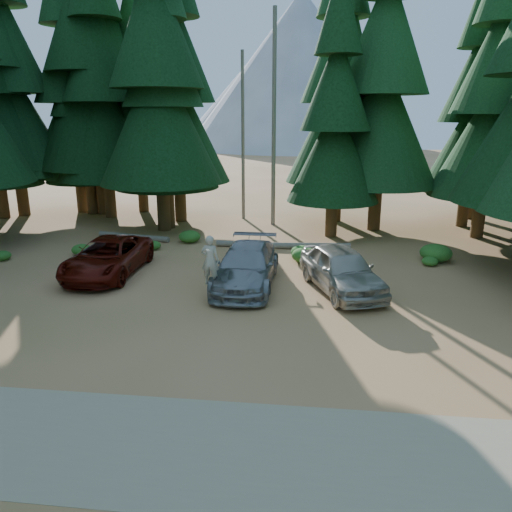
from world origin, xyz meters
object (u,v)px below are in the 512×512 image
object	(u,v)px
log_right	(303,246)
silver_minivan_right	(342,269)
red_pickup	(108,257)
log_mid	(253,245)
frisbee_player	(210,260)
silver_minivan_center	(246,266)
log_left	(134,237)

from	to	relation	value
log_right	silver_minivan_right	bearing A→B (deg)	-80.49
red_pickup	log_mid	xyz separation A→B (m)	(5.47, 4.91, -0.59)
red_pickup	silver_minivan_right	distance (m)	9.57
frisbee_player	log_right	distance (m)	8.24
silver_minivan_center	log_left	size ratio (longest dim) A/B	1.30
log_mid	log_right	xyz separation A→B (m)	(2.50, 0.08, -0.00)
red_pickup	silver_minivan_center	xyz separation A→B (m)	(5.90, -0.75, 0.04)
silver_minivan_right	frisbee_player	bearing A→B (deg)	178.60
log_left	frisbee_player	bearing A→B (deg)	-42.60
red_pickup	log_mid	distance (m)	7.37
frisbee_player	red_pickup	bearing A→B (deg)	-19.48
log_left	log_mid	xyz separation A→B (m)	(6.50, -0.92, 0.00)
red_pickup	log_right	xyz separation A→B (m)	(7.96, 4.99, -0.59)
log_mid	log_right	distance (m)	2.50
frisbee_player	log_left	xyz separation A→B (m)	(-5.90, 8.35, -1.37)
frisbee_player	log_mid	distance (m)	7.58
silver_minivan_center	log_mid	world-z (taller)	silver_minivan_center
silver_minivan_right	log_left	xyz separation A→B (m)	(-10.56, 6.73, -0.69)
silver_minivan_center	frisbee_player	size ratio (longest dim) A/B	3.02
silver_minivan_center	silver_minivan_right	size ratio (longest dim) A/B	1.10
silver_minivan_center	log_mid	distance (m)	5.71
log_right	red_pickup	bearing A→B (deg)	-153.25
red_pickup	silver_minivan_right	bearing A→B (deg)	-5.49
silver_minivan_right	frisbee_player	distance (m)	4.98
silver_minivan_right	frisbee_player	size ratio (longest dim) A/B	2.75
log_mid	frisbee_player	bearing A→B (deg)	-93.16
silver_minivan_right	log_right	world-z (taller)	silver_minivan_right
red_pickup	log_right	bearing A→B (deg)	32.03
red_pickup	silver_minivan_right	size ratio (longest dim) A/B	1.09
red_pickup	silver_minivan_center	size ratio (longest dim) A/B	0.99
log_right	log_mid	bearing A→B (deg)	176.52
frisbee_player	log_left	distance (m)	10.31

